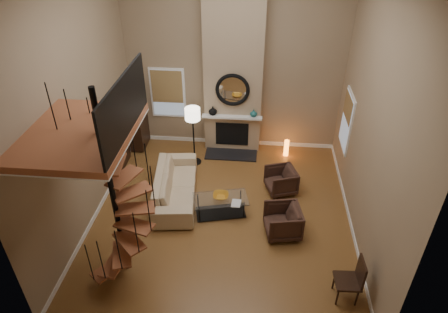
# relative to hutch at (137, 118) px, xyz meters

# --- Properties ---
(ground) EXTENTS (6.00, 6.50, 0.01)m
(ground) POSITION_rel_hutch_xyz_m (2.76, -2.82, -0.95)
(ground) COLOR olive
(ground) RESTS_ON ground
(back_wall) EXTENTS (6.00, 0.02, 5.50)m
(back_wall) POSITION_rel_hutch_xyz_m (2.76, 0.43, 1.80)
(back_wall) COLOR #927B5E
(back_wall) RESTS_ON ground
(front_wall) EXTENTS (6.00, 0.02, 5.50)m
(front_wall) POSITION_rel_hutch_xyz_m (2.76, -6.07, 1.80)
(front_wall) COLOR #927B5E
(front_wall) RESTS_ON ground
(left_wall) EXTENTS (0.02, 6.50, 5.50)m
(left_wall) POSITION_rel_hutch_xyz_m (-0.24, -2.82, 1.80)
(left_wall) COLOR #927B5E
(left_wall) RESTS_ON ground
(right_wall) EXTENTS (0.02, 6.50, 5.50)m
(right_wall) POSITION_rel_hutch_xyz_m (5.76, -2.82, 1.80)
(right_wall) COLOR #927B5E
(right_wall) RESTS_ON ground
(baseboard_back) EXTENTS (6.00, 0.02, 0.12)m
(baseboard_back) POSITION_rel_hutch_xyz_m (2.76, 0.42, -0.89)
(baseboard_back) COLOR white
(baseboard_back) RESTS_ON ground
(baseboard_left) EXTENTS (0.02, 6.50, 0.12)m
(baseboard_left) POSITION_rel_hutch_xyz_m (-0.23, -2.82, -0.89)
(baseboard_left) COLOR white
(baseboard_left) RESTS_ON ground
(baseboard_right) EXTENTS (0.02, 6.50, 0.12)m
(baseboard_right) POSITION_rel_hutch_xyz_m (5.75, -2.82, -0.89)
(baseboard_right) COLOR white
(baseboard_right) RESTS_ON ground
(chimney_breast) EXTENTS (1.60, 0.38, 5.50)m
(chimney_breast) POSITION_rel_hutch_xyz_m (2.76, 0.24, 1.80)
(chimney_breast) COLOR #9D8466
(chimney_breast) RESTS_ON ground
(hearth) EXTENTS (1.50, 0.60, 0.04)m
(hearth) POSITION_rel_hutch_xyz_m (2.76, -0.25, -0.93)
(hearth) COLOR black
(hearth) RESTS_ON ground
(firebox) EXTENTS (0.95, 0.02, 0.72)m
(firebox) POSITION_rel_hutch_xyz_m (2.76, 0.04, -0.40)
(firebox) COLOR black
(firebox) RESTS_ON chimney_breast
(mantel) EXTENTS (1.70, 0.18, 0.06)m
(mantel) POSITION_rel_hutch_xyz_m (2.76, -0.04, 0.20)
(mantel) COLOR white
(mantel) RESTS_ON chimney_breast
(mirror_frame) EXTENTS (0.94, 0.10, 0.94)m
(mirror_frame) POSITION_rel_hutch_xyz_m (2.76, 0.02, 1.00)
(mirror_frame) COLOR black
(mirror_frame) RESTS_ON chimney_breast
(mirror_disc) EXTENTS (0.80, 0.01, 0.80)m
(mirror_disc) POSITION_rel_hutch_xyz_m (2.76, 0.03, 1.00)
(mirror_disc) COLOR white
(mirror_disc) RESTS_ON chimney_breast
(vase_left) EXTENTS (0.24, 0.24, 0.25)m
(vase_left) POSITION_rel_hutch_xyz_m (2.21, -0.00, 0.35)
(vase_left) COLOR black
(vase_left) RESTS_ON mantel
(vase_right) EXTENTS (0.20, 0.20, 0.21)m
(vase_right) POSITION_rel_hutch_xyz_m (3.36, -0.00, 0.33)
(vase_right) COLOR #195657
(vase_right) RESTS_ON mantel
(window_back) EXTENTS (1.02, 0.06, 1.52)m
(window_back) POSITION_rel_hutch_xyz_m (0.86, 0.40, 0.67)
(window_back) COLOR white
(window_back) RESTS_ON back_wall
(window_right) EXTENTS (0.06, 1.02, 1.52)m
(window_right) POSITION_rel_hutch_xyz_m (5.74, -0.82, 0.68)
(window_right) COLOR white
(window_right) RESTS_ON right_wall
(entry_door) EXTENTS (0.10, 1.05, 2.16)m
(entry_door) POSITION_rel_hutch_xyz_m (-0.19, -1.02, 0.10)
(entry_door) COLOR white
(entry_door) RESTS_ON ground
(loft) EXTENTS (1.70, 2.20, 1.09)m
(loft) POSITION_rel_hutch_xyz_m (0.72, -4.62, 2.29)
(loft) COLOR #9C5533
(loft) RESTS_ON left_wall
(spiral_stair) EXTENTS (1.47, 1.47, 4.06)m
(spiral_stair) POSITION_rel_hutch_xyz_m (0.98, -4.61, 0.83)
(spiral_stair) COLOR black
(spiral_stair) RESTS_ON ground
(hutch) EXTENTS (0.38, 0.81, 1.81)m
(hutch) POSITION_rel_hutch_xyz_m (0.00, 0.00, 0.00)
(hutch) COLOR black
(hutch) RESTS_ON ground
(sofa) EXTENTS (1.25, 2.55, 0.72)m
(sofa) POSITION_rel_hutch_xyz_m (1.53, -2.29, -0.55)
(sofa) COLOR #CCB38D
(sofa) RESTS_ON ground
(armchair_near) EXTENTS (0.90, 0.89, 0.65)m
(armchair_near) POSITION_rel_hutch_xyz_m (4.22, -1.79, -0.60)
(armchair_near) COLOR #3B231B
(armchair_near) RESTS_ON ground
(armchair_far) EXTENTS (0.90, 0.88, 0.71)m
(armchair_far) POSITION_rel_hutch_xyz_m (4.23, -3.31, -0.60)
(armchair_far) COLOR #3B231B
(armchair_far) RESTS_ON ground
(coffee_table) EXTENTS (1.38, 0.92, 0.47)m
(coffee_table) POSITION_rel_hutch_xyz_m (2.72, -2.79, -0.67)
(coffee_table) COLOR silver
(coffee_table) RESTS_ON ground
(bowl) EXTENTS (0.37, 0.37, 0.09)m
(bowl) POSITION_rel_hutch_xyz_m (2.72, -2.74, -0.45)
(bowl) COLOR #C08222
(bowl) RESTS_ON coffee_table
(book) EXTENTS (0.23, 0.30, 0.03)m
(book) POSITION_rel_hutch_xyz_m (3.07, -2.94, -0.49)
(book) COLOR gray
(book) RESTS_ON coffee_table
(floor_lamp) EXTENTS (0.41, 0.41, 1.71)m
(floor_lamp) POSITION_rel_hutch_xyz_m (1.76, -0.71, 0.46)
(floor_lamp) COLOR black
(floor_lamp) RESTS_ON ground
(accent_lamp) EXTENTS (0.14, 0.14, 0.49)m
(accent_lamp) POSITION_rel_hutch_xyz_m (4.36, -0.10, -0.70)
(accent_lamp) COLOR orange
(accent_lamp) RESTS_ON ground
(side_chair) EXTENTS (0.48, 0.48, 0.98)m
(side_chair) POSITION_rel_hutch_xyz_m (5.39, -4.92, -0.42)
(side_chair) COLOR black
(side_chair) RESTS_ON ground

